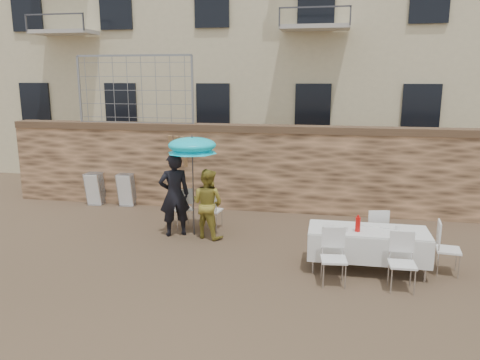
% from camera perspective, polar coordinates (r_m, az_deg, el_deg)
% --- Properties ---
extents(ground, '(80.00, 80.00, 0.00)m').
position_cam_1_polar(ground, '(8.02, -5.95, -13.10)').
color(ground, brown).
rests_on(ground, ground).
extents(stone_wall, '(13.00, 0.50, 2.20)m').
position_cam_1_polar(stone_wall, '(12.33, 0.64, 1.47)').
color(stone_wall, '#8E6747').
rests_on(stone_wall, ground).
extents(chain_link_fence, '(3.20, 0.06, 1.80)m').
position_cam_1_polar(chain_link_fence, '(12.98, -12.71, 10.62)').
color(chain_link_fence, gray).
rests_on(chain_link_fence, stone_wall).
extents(man_suit, '(0.80, 0.71, 1.85)m').
position_cam_1_polar(man_suit, '(10.34, -8.00, -1.80)').
color(man_suit, black).
rests_on(man_suit, ground).
extents(woman_dress, '(0.89, 0.80, 1.53)m').
position_cam_1_polar(woman_dress, '(10.17, -3.97, -2.89)').
color(woman_dress, gold).
rests_on(woman_dress, ground).
extents(umbrella, '(1.08, 1.08, 2.07)m').
position_cam_1_polar(umbrella, '(10.11, -5.84, 3.89)').
color(umbrella, '#3F3F44').
rests_on(umbrella, ground).
extents(couple_chair_left, '(0.67, 0.67, 0.96)m').
position_cam_1_polar(couple_chair_left, '(10.96, -7.01, -3.35)').
color(couple_chair_left, white).
rests_on(couple_chair_left, ground).
extents(couple_chair_right, '(0.55, 0.55, 0.96)m').
position_cam_1_polar(couple_chair_right, '(10.77, -3.45, -3.57)').
color(couple_chair_right, white).
rests_on(couple_chair_right, ground).
extents(banquet_table, '(2.10, 0.85, 0.78)m').
position_cam_1_polar(banquet_table, '(8.75, 15.37, -6.10)').
color(banquet_table, white).
rests_on(banquet_table, ground).
extents(soda_bottle, '(0.09, 0.09, 0.26)m').
position_cam_1_polar(soda_bottle, '(8.54, 14.17, -5.26)').
color(soda_bottle, red).
rests_on(soda_bottle, banquet_table).
extents(table_chair_front_left, '(0.53, 0.53, 0.96)m').
position_cam_1_polar(table_chair_front_left, '(8.10, 11.37, -9.30)').
color(table_chair_front_left, white).
rests_on(table_chair_front_left, ground).
extents(table_chair_front_right, '(0.49, 0.49, 0.96)m').
position_cam_1_polar(table_chair_front_right, '(8.20, 19.18, -9.51)').
color(table_chair_front_right, white).
rests_on(table_chair_front_right, ground).
extents(table_chair_back, '(0.57, 0.57, 0.96)m').
position_cam_1_polar(table_chair_back, '(9.61, 16.14, -6.06)').
color(table_chair_back, white).
rests_on(table_chair_back, ground).
extents(table_chair_side, '(0.53, 0.53, 0.96)m').
position_cam_1_polar(table_chair_side, '(9.15, 24.07, -7.60)').
color(table_chair_side, white).
rests_on(table_chair_side, ground).
extents(chair_stack_left, '(0.46, 0.47, 0.92)m').
position_cam_1_polar(chair_stack_left, '(13.55, -16.93, -0.83)').
color(chair_stack_left, white).
rests_on(chair_stack_left, ground).
extents(chair_stack_right, '(0.46, 0.40, 0.92)m').
position_cam_1_polar(chair_stack_right, '(13.16, -13.46, -1.02)').
color(chair_stack_right, white).
rests_on(chair_stack_right, ground).
extents(wood_planks, '(0.70, 0.20, 2.00)m').
position_cam_1_polar(wood_planks, '(12.54, -6.77, 1.11)').
color(wood_planks, '#A37749').
rests_on(wood_planks, ground).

